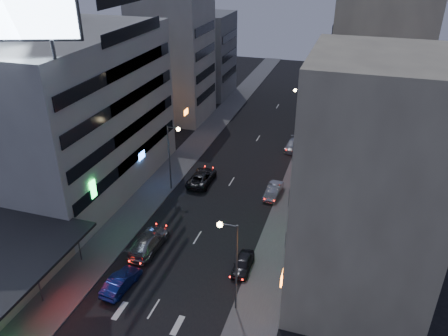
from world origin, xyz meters
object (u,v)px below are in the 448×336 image
at_px(parked_car_right_mid, 274,191).
at_px(road_car_blue, 121,282).
at_px(parked_car_right_near, 243,264).
at_px(parked_car_right_far, 293,145).
at_px(parked_car_left, 202,177).
at_px(road_car_silver, 148,242).

distance_m(parked_car_right_mid, road_car_blue, 21.00).
height_order(parked_car_right_near, parked_car_right_far, parked_car_right_far).
xyz_separation_m(parked_car_left, parked_car_right_far, (8.99, 13.02, -0.10)).
distance_m(parked_car_right_mid, parked_car_right_far, 13.48).
height_order(parked_car_left, road_car_blue, parked_car_left).
height_order(parked_car_right_near, parked_car_right_mid, parked_car_right_mid).
xyz_separation_m(parked_car_right_mid, parked_car_right_far, (0.00, 13.48, -0.03)).
relative_size(parked_car_right_mid, parked_car_left, 0.76).
bearing_deg(parked_car_left, road_car_blue, 89.14).
bearing_deg(road_car_silver, road_car_blue, 92.63).
relative_size(parked_car_right_mid, road_car_silver, 0.73).
bearing_deg(road_car_blue, parked_car_left, -85.04).
bearing_deg(parked_car_left, road_car_silver, 88.06).
distance_m(parked_car_left, road_car_silver, 13.73).
bearing_deg(road_car_silver, parked_car_right_mid, -124.70).
bearing_deg(parked_car_right_mid, parked_car_left, -179.25).
xyz_separation_m(parked_car_right_near, parked_car_right_far, (0.00, 26.92, 0.01)).
relative_size(parked_car_right_near, parked_car_left, 0.69).
relative_size(parked_car_right_near, road_car_silver, 0.66).
bearing_deg(parked_car_right_far, parked_car_right_mid, -87.27).
bearing_deg(road_car_silver, parked_car_right_near, 179.60).
relative_size(road_car_blue, road_car_silver, 0.75).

